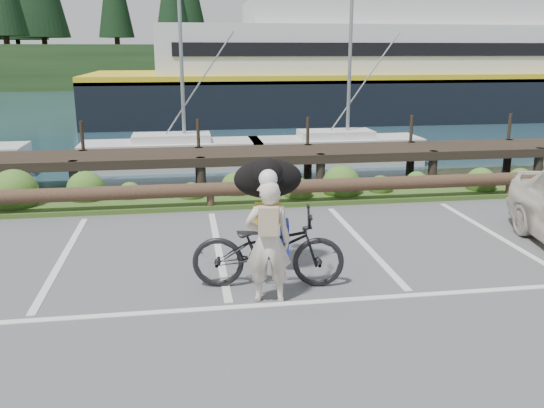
{
  "coord_description": "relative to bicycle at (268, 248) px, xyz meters",
  "views": [
    {
      "loc": [
        -0.53,
        -7.54,
        3.37
      ],
      "look_at": [
        0.77,
        0.81,
        1.1
      ],
      "focal_mm": 38.0,
      "sensor_mm": 36.0,
      "label": 1
    }
  ],
  "objects": [
    {
      "name": "ground",
      "position": [
        -0.63,
        -0.27,
        -0.58
      ],
      "size": [
        72.0,
        72.0,
        0.0
      ],
      "primitive_type": "plane",
      "color": "#4D4D4F"
    },
    {
      "name": "harbor_backdrop",
      "position": [
        -0.24,
        78.2,
        -0.58
      ],
      "size": [
        170.0,
        160.0,
        30.0
      ],
      "color": "#1B3542",
      "rests_on": "ground"
    },
    {
      "name": "vegetation_strip",
      "position": [
        -0.63,
        5.03,
        -0.53
      ],
      "size": [
        34.0,
        1.6,
        0.1
      ],
      "primitive_type": "cube",
      "color": "#3D5B21",
      "rests_on": "ground"
    },
    {
      "name": "log_rail",
      "position": [
        -0.63,
        4.33,
        -0.58
      ],
      "size": [
        32.0,
        0.3,
        0.6
      ],
      "primitive_type": null,
      "color": "#443021",
      "rests_on": "ground"
    },
    {
      "name": "bicycle",
      "position": [
        0.0,
        0.0,
        0.0
      ],
      "size": [
        2.3,
        1.08,
        1.16
      ],
      "primitive_type": "imported",
      "rotation": [
        0.0,
        0.0,
        1.43
      ],
      "color": "black",
      "rests_on": "ground"
    },
    {
      "name": "cyclist",
      "position": [
        -0.07,
        -0.51,
        0.28
      ],
      "size": [
        0.68,
        0.5,
        1.71
      ],
      "primitive_type": "imported",
      "rotation": [
        0.0,
        0.0,
        3.0
      ],
      "color": "beige",
      "rests_on": "ground"
    },
    {
      "name": "dog",
      "position": [
        0.1,
        0.7,
        0.89
      ],
      "size": [
        0.66,
        1.12,
        0.61
      ],
      "primitive_type": "ellipsoid",
      "rotation": [
        0.0,
        0.0,
        1.43
      ],
      "color": "black",
      "rests_on": "bicycle"
    }
  ]
}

